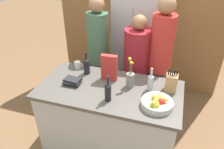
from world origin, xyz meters
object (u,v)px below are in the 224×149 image
fruit_bowl (157,103)px  bottle_vinegar (108,91)px  person_in_red_tee (160,58)px  refrigerator (138,43)px  knife_block (171,83)px  cereal_box (109,68)px  coffee_mug (78,65)px  flower_vase (130,79)px  bottle_oil (151,81)px  person_at_sink (98,51)px  book_stack (72,81)px  person_in_blue (137,66)px  bottle_wine (87,65)px

fruit_bowl → bottle_vinegar: 0.49m
person_in_red_tee → refrigerator: bearing=142.9°
knife_block → cereal_box: cereal_box is taller
cereal_box → coffee_mug: bearing=164.6°
flower_vase → coffee_mug: (-0.73, 0.20, -0.06)m
knife_block → person_in_red_tee: size_ratio=0.15×
fruit_bowl → bottle_oil: 0.29m
person_at_sink → person_in_red_tee: person_in_red_tee is taller
fruit_bowl → book_stack: size_ratio=1.65×
person_in_red_tee → coffee_mug: bearing=-139.1°
bottle_vinegar → person_in_blue: person_in_blue is taller
person_at_sink → flower_vase: bearing=-40.9°
cereal_box → person_at_sink: 0.64m
cereal_box → person_in_red_tee: 0.72m
person_at_sink → bottle_vinegar: bearing=-59.5°
refrigerator → bottle_oil: size_ratio=7.08×
cereal_box → bottle_vinegar: size_ratio=1.09×
flower_vase → person_in_red_tee: person_in_red_tee is taller
coffee_mug → book_stack: coffee_mug is taller
cereal_box → book_stack: size_ratio=1.63×
bottle_oil → coffee_mug: bearing=168.5°
flower_vase → bottle_wine: size_ratio=1.27×
refrigerator → bottle_wine: refrigerator is taller
fruit_bowl → person_at_sink: bearing=137.2°
refrigerator → fruit_bowl: size_ratio=6.01×
book_stack → bottle_oil: bearing=10.0°
person_at_sink → bottle_wine: bearing=-81.4°
knife_block → bottle_oil: 0.22m
knife_block → person_in_red_tee: person_in_red_tee is taller
flower_vase → bottle_vinegar: flower_vase is taller
fruit_bowl → person_in_red_tee: size_ratio=0.17×
refrigerator → person_in_blue: (0.10, -0.61, -0.07)m
knife_block → person_at_sink: size_ratio=0.16×
coffee_mug → person_in_blue: (0.68, 0.38, -0.10)m
bottle_vinegar → bottle_wine: 0.59m
coffee_mug → bottle_oil: 0.97m
bottle_oil → person_in_red_tee: size_ratio=0.15×
fruit_bowl → flower_vase: bearing=142.5°
bottle_wine → person_in_blue: 0.72m
knife_block → person_in_red_tee: (-0.18, 0.52, 0.01)m
refrigerator → person_in_red_tee: refrigerator is taller
person_at_sink → person_in_red_tee: (0.86, -0.04, 0.05)m
cereal_box → bottle_wine: bearing=171.5°
cereal_box → flower_vase: bearing=-15.3°
bottle_oil → bottle_vinegar: (-0.38, -0.31, 0.01)m
fruit_bowl → person_in_red_tee: person_in_red_tee is taller
bottle_wine → person_at_sink: size_ratio=0.16×
knife_block → bottle_oil: size_ratio=1.02×
fruit_bowl → bottle_oil: bearing=112.9°
person_in_blue → person_in_red_tee: person_in_red_tee is taller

